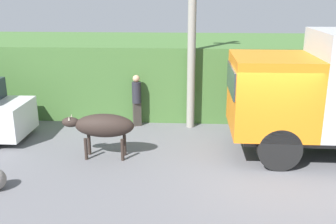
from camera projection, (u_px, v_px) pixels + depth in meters
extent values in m
plane|color=slate|center=(261.00, 169.00, 9.92)|extent=(60.00, 60.00, 0.00)
cube|color=#426B33|center=(237.00, 73.00, 15.34)|extent=(32.00, 5.14, 2.54)
cube|color=orange|center=(271.00, 93.00, 10.37)|extent=(2.09, 2.28, 1.98)
cube|color=#232D38|center=(231.00, 80.00, 10.33)|extent=(0.04, 1.94, 0.69)
cylinder|color=black|center=(278.00, 147.00, 9.86)|extent=(1.10, 0.50, 1.10)
ellipsoid|color=#2D231E|center=(104.00, 126.00, 10.37)|extent=(1.58, 0.63, 0.63)
ellipsoid|color=#2D231E|center=(71.00, 122.00, 10.40)|extent=(0.47, 0.27, 0.27)
cone|color=#B7AD93|center=(69.00, 118.00, 10.25)|extent=(0.06, 0.06, 0.11)
cone|color=#B7AD93|center=(71.00, 116.00, 10.46)|extent=(0.06, 0.06, 0.11)
cylinder|color=#2D231E|center=(86.00, 149.00, 10.41)|extent=(0.09, 0.09, 0.60)
cylinder|color=#2D231E|center=(89.00, 144.00, 10.74)|extent=(0.09, 0.09, 0.60)
cylinder|color=#2D231E|center=(122.00, 150.00, 10.36)|extent=(0.09, 0.09, 0.60)
cylinder|color=#2D231E|center=(125.00, 145.00, 10.69)|extent=(0.09, 0.09, 0.60)
cube|color=#38332D|center=(137.00, 114.00, 13.05)|extent=(0.30, 0.25, 0.80)
cylinder|color=#26262D|center=(137.00, 92.00, 12.83)|extent=(0.39, 0.39, 0.69)
sphere|color=tan|center=(136.00, 79.00, 12.70)|extent=(0.23, 0.23, 0.23)
cylinder|color=gray|center=(192.00, 46.00, 12.27)|extent=(0.26, 0.26, 5.33)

